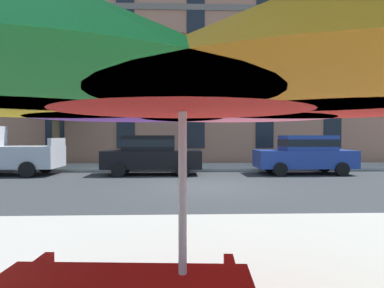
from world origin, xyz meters
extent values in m
plane|color=#2D3033|center=(0.00, 0.00, 0.00)|extent=(120.00, 120.00, 0.00)
cube|color=#B2ADA3|center=(0.00, 6.80, 0.06)|extent=(56.00, 3.60, 0.12)
cube|color=#A87056|center=(0.00, 15.00, 8.00)|extent=(38.49, 12.00, 16.00)
cube|color=#6B6056|center=(0.00, 8.96, 3.20)|extent=(37.72, 0.08, 0.36)
cube|color=#6B6056|center=(0.00, 8.96, 6.40)|extent=(37.72, 0.08, 0.36)
cube|color=#6B6056|center=(0.00, 8.96, 9.60)|extent=(37.72, 0.08, 0.36)
cube|color=black|center=(-8.55, 8.97, 8.40)|extent=(1.10, 0.06, 14.80)
cube|color=black|center=(-4.28, 8.97, 8.40)|extent=(1.10, 0.06, 14.80)
cube|color=black|center=(0.00, 8.97, 8.40)|extent=(1.10, 0.06, 14.80)
cube|color=black|center=(4.28, 8.97, 8.40)|extent=(1.10, 0.06, 14.80)
cube|color=black|center=(8.55, 8.97, 8.40)|extent=(1.10, 0.06, 14.80)
cube|color=#A8AAB2|center=(-8.96, 3.70, 0.82)|extent=(5.10, 1.90, 0.96)
cube|color=#A8AAB2|center=(-6.49, 3.70, 1.48)|extent=(0.16, 1.75, 0.36)
cylinder|color=black|center=(-7.37, 4.65, 0.34)|extent=(0.68, 0.22, 0.68)
cylinder|color=black|center=(-7.37, 2.75, 0.34)|extent=(0.68, 0.22, 0.68)
cube|color=black|center=(-2.21, 3.70, 0.70)|extent=(4.40, 1.76, 0.80)
cube|color=black|center=(-2.36, 3.70, 1.44)|extent=(2.30, 1.55, 0.68)
cube|color=black|center=(-2.36, 3.70, 1.44)|extent=(2.32, 1.57, 0.32)
cylinder|color=black|center=(-0.85, 4.58, 0.30)|extent=(0.60, 0.22, 0.60)
cylinder|color=black|center=(-0.85, 2.82, 0.30)|extent=(0.60, 0.22, 0.60)
cylinder|color=black|center=(-3.58, 4.58, 0.30)|extent=(0.60, 0.22, 0.60)
cylinder|color=black|center=(-3.58, 2.82, 0.30)|extent=(0.60, 0.22, 0.60)
cube|color=navy|center=(4.75, 3.70, 0.70)|extent=(4.40, 1.76, 0.80)
cube|color=navy|center=(4.90, 3.70, 1.44)|extent=(2.30, 1.55, 0.68)
cube|color=black|center=(4.90, 3.70, 1.44)|extent=(2.32, 1.57, 0.32)
cylinder|color=black|center=(3.38, 2.82, 0.30)|extent=(0.60, 0.22, 0.60)
cylinder|color=black|center=(3.38, 4.58, 0.30)|extent=(0.60, 0.22, 0.60)
cylinder|color=black|center=(6.11, 2.82, 0.30)|extent=(0.60, 0.22, 0.60)
cylinder|color=black|center=(6.11, 4.58, 0.30)|extent=(0.60, 0.22, 0.60)
cylinder|color=brown|center=(-7.68, 6.85, 1.42)|extent=(0.40, 0.40, 2.84)
sphere|color=#2D702D|center=(-7.82, 7.00, 4.43)|extent=(2.34, 2.34, 2.34)
sphere|color=#2D702D|center=(-7.79, 6.66, 4.26)|extent=(3.36, 3.36, 3.36)
sphere|color=#2D702D|center=(-7.38, 7.13, 3.88)|extent=(2.40, 2.40, 2.40)
sphere|color=#2D702D|center=(-7.62, 6.57, 3.83)|extent=(1.99, 1.99, 1.99)
cylinder|color=silver|center=(-0.95, -9.00, 1.21)|extent=(0.06, 0.06, 2.41)
cone|color=red|center=(0.12, -9.00, 2.17)|extent=(1.87, 1.87, 0.48)
cone|color=#E5668C|center=(-0.41, -8.08, 2.17)|extent=(1.87, 1.87, 0.48)
cone|color=#662D9E|center=(-1.48, -8.08, 2.17)|extent=(1.87, 1.87, 0.48)
cone|color=yellow|center=(-2.01, -9.00, 2.17)|extent=(1.87, 1.87, 0.48)
cone|color=green|center=(-1.48, -9.92, 2.17)|extent=(1.87, 1.87, 0.48)
cone|color=orange|center=(-0.41, -9.92, 2.17)|extent=(1.87, 1.87, 0.48)
cone|color=red|center=(-0.95, -9.00, 2.21)|extent=(1.79, 1.79, 0.56)
camera|label=1|loc=(-0.96, -11.35, 1.76)|focal=30.99mm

